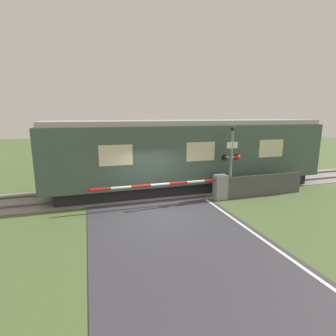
# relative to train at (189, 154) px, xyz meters

# --- Properties ---
(ground_plane) EXTENTS (80.00, 80.00, 0.00)m
(ground_plane) POSITION_rel_train_xyz_m (-2.59, -3.19, -1.92)
(ground_plane) COLOR #4C6033
(track_bed) EXTENTS (36.00, 3.20, 0.13)m
(track_bed) POSITION_rel_train_xyz_m (-2.59, 0.00, -1.89)
(track_bed) COLOR gray
(track_bed) RESTS_ON ground_plane
(train) EXTENTS (14.90, 3.09, 3.74)m
(train) POSITION_rel_train_xyz_m (0.00, 0.00, 0.00)
(train) COLOR black
(train) RESTS_ON ground_plane
(crossing_barrier) EXTENTS (6.44, 0.44, 1.21)m
(crossing_barrier) POSITION_rel_train_xyz_m (0.17, -2.29, -1.24)
(crossing_barrier) COLOR gray
(crossing_barrier) RESTS_ON ground_plane
(signal_post) EXTENTS (0.96, 0.26, 3.48)m
(signal_post) POSITION_rel_train_xyz_m (1.24, -2.34, 0.06)
(signal_post) COLOR gray
(signal_post) RESTS_ON ground_plane
(roadside_fence) EXTENTS (4.34, 0.06, 1.10)m
(roadside_fence) POSITION_rel_train_xyz_m (3.13, -2.48, -1.37)
(roadside_fence) COLOR #4C4C51
(roadside_fence) RESTS_ON ground_plane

